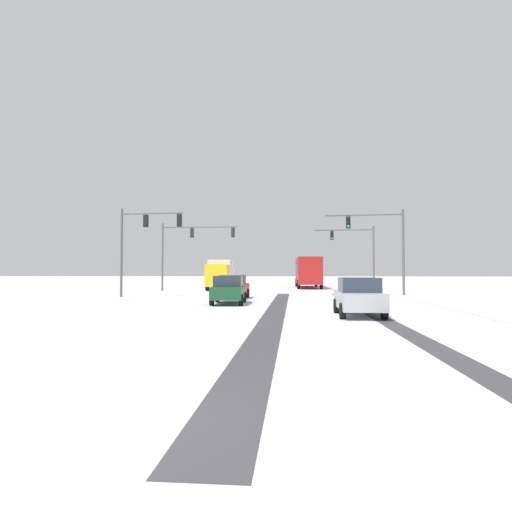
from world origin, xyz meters
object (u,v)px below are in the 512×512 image
car_red_lead (233,287)px  car_silver_third (359,297)px  traffic_signal_near_right (381,237)px  bus_oncoming (308,270)px  traffic_signal_far_left (189,242)px  traffic_signal_far_right (357,246)px  box_truck_delivery (221,274)px  car_dark_green_second (229,290)px  traffic_signal_near_left (142,234)px

car_red_lead → car_silver_third: (6.90, -10.90, 0.00)m
traffic_signal_near_right → bus_oncoming: (-4.92, 17.02, -2.42)m
traffic_signal_far_left → bus_oncoming: bearing=38.0°
traffic_signal_far_right → box_truck_delivery: traffic_signal_far_right is taller
traffic_signal_near_right → car_silver_third: traffic_signal_near_right is taller
car_silver_third → box_truck_delivery: box_truck_delivery is taller
traffic_signal_far_left → car_dark_green_second: (6.29, -16.00, -3.88)m
traffic_signal_near_right → bus_oncoming: traffic_signal_near_right is taller
car_red_lead → bus_oncoming: size_ratio=0.38×
car_dark_green_second → car_silver_third: (6.48, -6.21, 0.00)m
car_red_lead → box_truck_delivery: size_ratio=0.56×
traffic_signal_far_left → box_truck_delivery: 4.89m
traffic_signal_near_left → box_truck_delivery: bearing=74.1°
traffic_signal_near_right → car_red_lead: traffic_signal_near_right is taller
traffic_signal_far_right → box_truck_delivery: size_ratio=0.87×
traffic_signal_near_right → car_silver_third: (-3.79, -14.29, -3.59)m
traffic_signal_near_left → traffic_signal_near_right: same height
traffic_signal_near_right → traffic_signal_far_left: bearing=154.4°
traffic_signal_near_left → traffic_signal_near_right: (17.54, 2.13, -0.17)m
traffic_signal_far_left → traffic_signal_far_right: size_ratio=1.13×
traffic_signal_near_left → bus_oncoming: 23.08m
car_silver_third → bus_oncoming: bus_oncoming is taller
traffic_signal_far_right → traffic_signal_near_left: 22.43m
car_red_lead → box_truck_delivery: bearing=102.9°
traffic_signal_far_left → car_silver_third: size_ratio=1.78×
traffic_signal_far_right → car_silver_third: 26.75m
traffic_signal_near_right → box_truck_delivery: traffic_signal_near_right is taller
traffic_signal_far_right → car_red_lead: 19.00m
traffic_signal_near_left → box_truck_delivery: traffic_signal_near_left is taller
car_red_lead → car_silver_third: bearing=-57.7°
car_red_lead → bus_oncoming: (5.77, 20.41, 1.18)m
car_red_lead → car_dark_green_second: (0.42, -4.69, 0.00)m
traffic_signal_near_right → car_dark_green_second: 13.55m
traffic_signal_near_left → car_silver_third: bearing=-41.5°
traffic_signal_far_left → bus_oncoming: 15.02m
traffic_signal_far_left → bus_oncoming: (11.64, 9.10, -2.70)m
car_red_lead → car_dark_green_second: bearing=-84.9°
traffic_signal_far_left → box_truck_delivery: bearing=45.9°
traffic_signal_far_right → traffic_signal_near_left: (-17.46, -14.09, 0.16)m
car_dark_green_second → box_truck_delivery: bearing=101.0°
traffic_signal_near_left → car_dark_green_second: 10.13m
bus_oncoming → box_truck_delivery: bearing=-144.7°
traffic_signal_near_right → bus_oncoming: size_ratio=0.59×
traffic_signal_near_left → box_truck_delivery: (3.64, 12.79, -2.95)m
car_red_lead → bus_oncoming: bus_oncoming is taller
traffic_signal_far_left → traffic_signal_near_left: same height
traffic_signal_far_right → traffic_signal_near_right: same height
traffic_signal_near_left → car_silver_third: size_ratio=1.58×
traffic_signal_far_right → car_silver_third: traffic_signal_far_right is taller
car_silver_third → traffic_signal_near_right: bearing=75.2°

